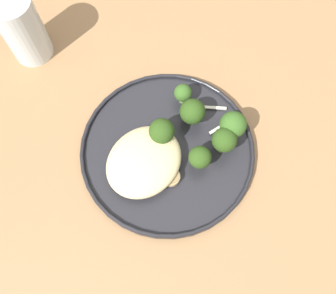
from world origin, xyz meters
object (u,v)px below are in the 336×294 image
object	(u,v)px
seared_scallop_tilted_round	(171,177)
broccoli_floret_front_edge	(183,93)
broccoli_floret_right_tilted	(224,140)
broccoli_floret_left_leaning	(233,125)
dinner_plate	(168,149)
broccoli_floret_rear_charred	(193,112)
seared_scallop_right_edge	(152,139)
seared_scallop_tiny_bay	(150,166)
seared_scallop_front_small	(160,132)
broccoli_floret_center_pile	(200,158)
broccoli_floret_split_head	(162,131)
seared_scallop_center_golden	(152,184)
water_glass	(24,32)

from	to	relation	value
seared_scallop_tilted_round	broccoli_floret_front_edge	size ratio (longest dim) A/B	0.72
broccoli_floret_right_tilted	broccoli_floret_left_leaning	distance (m)	0.03
broccoli_floret_left_leaning	broccoli_floret_right_tilted	bearing A→B (deg)	10.05
dinner_plate	broccoli_floret_rear_charred	distance (m)	0.07
seared_scallop_right_edge	broccoli_floret_left_leaning	distance (m)	0.13
seared_scallop_tiny_bay	seared_scallop_tilted_round	distance (m)	0.04
seared_scallop_right_edge	seared_scallop_tiny_bay	bearing A→B (deg)	37.61
seared_scallop_tiny_bay	seared_scallop_front_small	size ratio (longest dim) A/B	1.49
dinner_plate	seared_scallop_tiny_bay	world-z (taller)	seared_scallop_tiny_bay
dinner_plate	broccoli_floret_front_edge	size ratio (longest dim) A/B	6.80
seared_scallop_tilted_round	broccoli_floret_left_leaning	distance (m)	0.13
dinner_plate	seared_scallop_tilted_round	bearing A→B (deg)	44.98
broccoli_floret_front_edge	dinner_plate	bearing A→B (deg)	24.95
seared_scallop_right_edge	broccoli_floret_center_pile	distance (m)	0.09
seared_scallop_tiny_bay	broccoli_floret_split_head	distance (m)	0.06
seared_scallop_tilted_round	broccoli_floret_front_edge	distance (m)	0.14
broccoli_floret_rear_charred	broccoli_floret_left_leaning	distance (m)	0.07
broccoli_floret_rear_charred	broccoli_floret_split_head	distance (m)	0.06
seared_scallop_front_small	broccoli_floret_rear_charred	xyz separation A→B (m)	(-0.05, 0.02, 0.02)
broccoli_floret_right_tilted	seared_scallop_tiny_bay	bearing A→B (deg)	-33.69
broccoli_floret_rear_charred	dinner_plate	bearing A→B (deg)	2.83
seared_scallop_front_small	seared_scallop_right_edge	xyz separation A→B (m)	(0.02, -0.00, 0.00)
seared_scallop_center_golden	broccoli_floret_right_tilted	bearing A→B (deg)	159.63
dinner_plate	seared_scallop_front_small	size ratio (longest dim) A/B	12.97
broccoli_floret_center_pile	seared_scallop_front_small	bearing A→B (deg)	-90.20
broccoli_floret_rear_charred	broccoli_floret_right_tilted	bearing A→B (deg)	83.33
broccoli_floret_center_pile	water_glass	distance (m)	0.38
dinner_plate	broccoli_floret_right_tilted	bearing A→B (deg)	130.42
dinner_plate	seared_scallop_right_edge	size ratio (longest dim) A/B	9.87
broccoli_floret_right_tilted	broccoli_floret_front_edge	distance (m)	0.11
broccoli_floret_split_head	water_glass	distance (m)	0.31
seared_scallop_right_edge	seared_scallop_tilted_round	size ratio (longest dim) A/B	0.95
seared_scallop_front_small	broccoli_floret_center_pile	world-z (taller)	broccoli_floret_center_pile
seared_scallop_tilted_round	seared_scallop_tiny_bay	bearing A→B (deg)	-76.90
broccoli_floret_left_leaning	seared_scallop_right_edge	bearing A→B (deg)	-44.35
seared_scallop_tilted_round	broccoli_floret_split_head	size ratio (longest dim) A/B	0.51
seared_scallop_right_edge	broccoli_floret_rear_charred	distance (m)	0.08
water_glass	seared_scallop_front_small	bearing A→B (deg)	94.23
broccoli_floret_split_head	broccoli_floret_center_pile	bearing A→B (deg)	95.55
seared_scallop_tilted_round	broccoli_floret_right_tilted	distance (m)	0.10
seared_scallop_right_edge	broccoli_floret_front_edge	size ratio (longest dim) A/B	0.69
broccoli_floret_front_edge	broccoli_floret_split_head	size ratio (longest dim) A/B	0.70
seared_scallop_front_small	broccoli_floret_front_edge	size ratio (longest dim) A/B	0.52
seared_scallop_front_small	broccoli_floret_left_leaning	world-z (taller)	broccoli_floret_left_leaning
broccoli_floret_center_pile	broccoli_floret_split_head	distance (m)	0.07
broccoli_floret_rear_charred	broccoli_floret_front_edge	bearing A→B (deg)	-119.08
broccoli_floret_front_edge	broccoli_floret_split_head	world-z (taller)	broccoli_floret_split_head
broccoli_floret_rear_charred	broccoli_floret_right_tilted	size ratio (longest dim) A/B	0.94
seared_scallop_tiny_bay	water_glass	size ratio (longest dim) A/B	0.26
seared_scallop_center_golden	broccoli_floret_front_edge	xyz separation A→B (m)	(-0.15, -0.06, 0.02)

